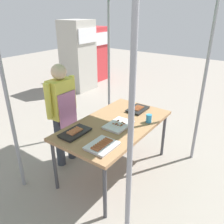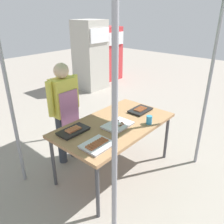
{
  "view_description": "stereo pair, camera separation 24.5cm",
  "coord_description": "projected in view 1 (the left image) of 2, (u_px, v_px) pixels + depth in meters",
  "views": [
    {
      "loc": [
        -2.19,
        -1.53,
        2.12
      ],
      "look_at": [
        0.0,
        0.05,
        0.9
      ],
      "focal_mm": 36.68,
      "sensor_mm": 36.0,
      "label": 1
    },
    {
      "loc": [
        -2.04,
        -1.72,
        2.12
      ],
      "look_at": [
        0.0,
        0.05,
        0.9
      ],
      "focal_mm": 36.68,
      "sensor_mm": 36.0,
      "label": 2
    }
  ],
  "objects": [
    {
      "name": "tray_grilled_sausages",
      "position": [
        102.0,
        146.0,
        2.48
      ],
      "size": [
        0.33,
        0.27,
        0.05
      ],
      "color": "silver",
      "rests_on": "stall_table"
    },
    {
      "name": "ground_plane",
      "position": [
        115.0,
        169.0,
        3.31
      ],
      "size": [
        18.0,
        18.0,
        0.0
      ],
      "primitive_type": "plane",
      "color": "gray"
    },
    {
      "name": "tray_pork_links",
      "position": [
        138.0,
        109.0,
        3.38
      ],
      "size": [
        0.35,
        0.23,
        0.05
      ],
      "color": "black",
      "rests_on": "stall_table"
    },
    {
      "name": "vendor_woman",
      "position": [
        62.0,
        108.0,
        3.15
      ],
      "size": [
        0.52,
        0.22,
        1.49
      ],
      "rotation": [
        0.0,
        0.0,
        3.14
      ],
      "color": "#333842",
      "rests_on": "ground"
    },
    {
      "name": "tray_meat_skewers",
      "position": [
        119.0,
        125.0,
        2.92
      ],
      "size": [
        0.39,
        0.26,
        0.04
      ],
      "color": "silver",
      "rests_on": "stall_table"
    },
    {
      "name": "tray_spring_rolls",
      "position": [
        75.0,
        132.0,
        2.74
      ],
      "size": [
        0.38,
        0.22,
        0.05
      ],
      "color": "black",
      "rests_on": "stall_table"
    },
    {
      "name": "neighbor_stall_right",
      "position": [
        94.0,
        54.0,
        7.27
      ],
      "size": [
        0.72,
        0.76,
        1.63
      ],
      "color": "#C63338",
      "rests_on": "ground"
    },
    {
      "name": "drink_cup_near_edge",
      "position": [
        149.0,
        118.0,
        3.01
      ],
      "size": [
        0.08,
        0.08,
        0.11
      ],
      "primitive_type": "cylinder",
      "color": "#338CBF",
      "rests_on": "stall_table"
    },
    {
      "name": "stall_table",
      "position": [
        115.0,
        127.0,
        3.02
      ],
      "size": [
        1.6,
        0.9,
        0.75
      ],
      "color": "#9E724C",
      "rests_on": "ground"
    },
    {
      "name": "neighbor_stall_left",
      "position": [
        78.0,
        56.0,
        6.3
      ],
      "size": [
        0.75,
        0.77,
        1.87
      ],
      "color": "#B7B2A8",
      "rests_on": "ground"
    }
  ]
}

